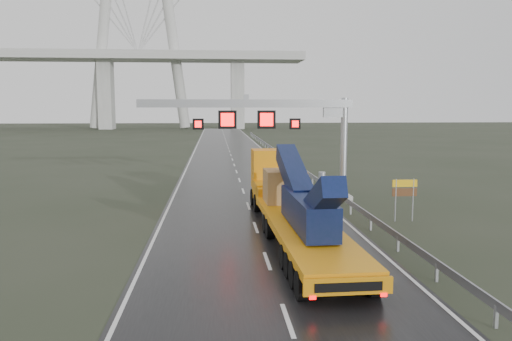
{
  "coord_description": "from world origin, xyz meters",
  "views": [
    {
      "loc": [
        -2.18,
        -16.5,
        6.51
      ],
      "look_at": [
        -0.01,
        9.67,
        3.2
      ],
      "focal_mm": 35.0,
      "sensor_mm": 36.0,
      "label": 1
    }
  ],
  "objects": [
    {
      "name": "road",
      "position": [
        0.0,
        40.0,
        0.01
      ],
      "size": [
        11.0,
        200.0,
        0.02
      ],
      "primitive_type": "cube",
      "color": "black",
      "rests_on": "ground"
    },
    {
      "name": "striped_barrier",
      "position": [
        6.0,
        16.91,
        0.51
      ],
      "size": [
        0.68,
        0.51,
        1.02
      ],
      "primitive_type": "cube",
      "rotation": [
        0.0,
        0.0,
        -0.34
      ],
      "color": "red",
      "rests_on": "ground"
    },
    {
      "name": "sign_gantry",
      "position": [
        2.1,
        17.99,
        5.61
      ],
      "size": [
        14.9,
        1.2,
        7.42
      ],
      "color": "#AAAAA5",
      "rests_on": "ground"
    },
    {
      "name": "guardrail",
      "position": [
        6.1,
        30.0,
        0.7
      ],
      "size": [
        0.2,
        140.0,
        1.4
      ],
      "primitive_type": null,
      "color": "gray",
      "rests_on": "ground"
    },
    {
      "name": "exit_sign_pair",
      "position": [
        8.64,
        10.9,
        1.73
      ],
      "size": [
        1.44,
        0.08,
        2.47
      ],
      "rotation": [
        0.0,
        0.0,
        -0.0
      ],
      "color": "#A1A4A9",
      "rests_on": "ground"
    },
    {
      "name": "heavy_haul_truck",
      "position": [
        1.74,
        9.73,
        1.75
      ],
      "size": [
        3.27,
        19.31,
        4.52
      ],
      "rotation": [
        0.0,
        0.0,
        0.02
      ],
      "color": "orange",
      "rests_on": "ground"
    },
    {
      "name": "ground",
      "position": [
        0.0,
        0.0,
        0.0
      ],
      "size": [
        400.0,
        400.0,
        0.0
      ],
      "primitive_type": "plane",
      "color": "#2A3122",
      "rests_on": "ground"
    }
  ]
}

